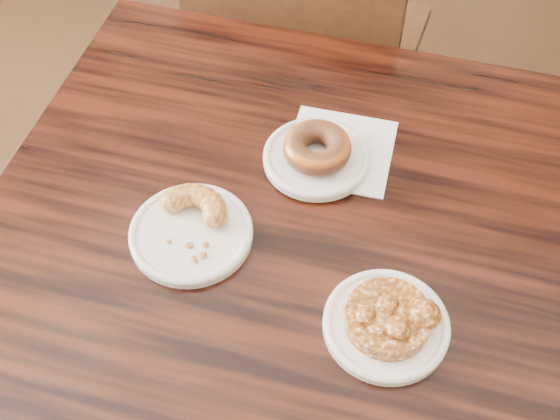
% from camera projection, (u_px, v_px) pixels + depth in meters
% --- Properties ---
extents(cafe_table, '(0.96, 0.96, 0.75)m').
position_uv_depth(cafe_table, '(291.00, 363.00, 1.28)').
color(cafe_table, black).
rests_on(cafe_table, floor).
extents(chair_far, '(0.56, 0.56, 0.90)m').
position_uv_depth(chair_far, '(316.00, 49.00, 1.70)').
color(chair_far, black).
rests_on(chair_far, floor).
extents(napkin, '(0.16, 0.16, 0.00)m').
position_uv_depth(napkin, '(340.00, 150.00, 1.10)').
color(napkin, white).
rests_on(napkin, cafe_table).
extents(plate_donut, '(0.16, 0.16, 0.01)m').
position_uv_depth(plate_donut, '(316.00, 158.00, 1.07)').
color(plate_donut, white).
rests_on(plate_donut, napkin).
extents(plate_cruller, '(0.18, 0.18, 0.01)m').
position_uv_depth(plate_cruller, '(191.00, 234.00, 0.99)').
color(plate_cruller, white).
rests_on(plate_cruller, cafe_table).
extents(plate_fritter, '(0.16, 0.16, 0.01)m').
position_uv_depth(plate_fritter, '(386.00, 325.00, 0.91)').
color(plate_fritter, white).
rests_on(plate_fritter, cafe_table).
extents(glazed_donut, '(0.10, 0.10, 0.04)m').
position_uv_depth(glazed_donut, '(317.00, 148.00, 1.06)').
color(glazed_donut, '#924415').
rests_on(glazed_donut, plate_donut).
extents(apple_fritter, '(0.15, 0.15, 0.04)m').
position_uv_depth(apple_fritter, '(388.00, 316.00, 0.89)').
color(apple_fritter, '#411E06').
rests_on(apple_fritter, plate_fritter).
extents(cruller_fragment, '(0.12, 0.12, 0.03)m').
position_uv_depth(cruller_fragment, '(190.00, 224.00, 0.98)').
color(cruller_fragment, brown).
rests_on(cruller_fragment, plate_cruller).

